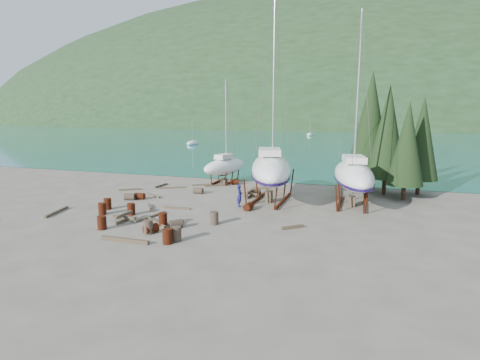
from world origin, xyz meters
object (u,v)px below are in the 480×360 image
(small_sailboat_shore, at_px, (225,166))
(worker, at_px, (240,196))
(large_sailboat_near, at_px, (271,169))
(large_sailboat_far, at_px, (353,175))

(small_sailboat_shore, distance_m, worker, 11.24)
(large_sailboat_near, distance_m, large_sailboat_far, 6.79)
(large_sailboat_near, relative_size, worker, 9.59)
(worker, bearing_deg, large_sailboat_far, -80.88)
(large_sailboat_far, xyz_separation_m, small_sailboat_shore, (-13.62, 6.51, -0.70))
(large_sailboat_near, xyz_separation_m, large_sailboat_far, (6.75, 0.68, -0.30))
(worker, bearing_deg, large_sailboat_near, -46.35)
(large_sailboat_far, height_order, worker, large_sailboat_far)
(large_sailboat_near, height_order, large_sailboat_far, large_sailboat_near)
(small_sailboat_shore, xyz_separation_m, worker, (5.00, -10.03, -0.91))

